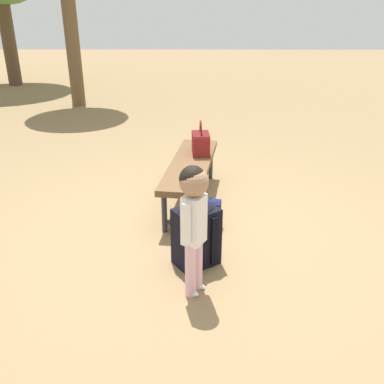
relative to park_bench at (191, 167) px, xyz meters
name	(u,v)px	position (x,y,z in m)	size (l,w,h in m)	color
ground_plane	(196,233)	(0.70, 0.06, -0.39)	(40.00, 40.00, 0.00)	#8C704C
park_bench	(191,167)	(0.00, 0.00, 0.00)	(1.64, 0.61, 0.45)	brown
handbag	(201,142)	(-0.27, 0.10, 0.18)	(0.33, 0.20, 0.37)	maroon
child_standing	(194,211)	(1.57, 0.04, 0.26)	(0.24, 0.20, 0.97)	#E5B2C6
backpack_large	(197,233)	(1.20, 0.06, -0.12)	(0.39, 0.41, 0.56)	black
backpack_small	(210,212)	(0.58, 0.19, -0.24)	(0.19, 0.21, 0.31)	#191E4C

